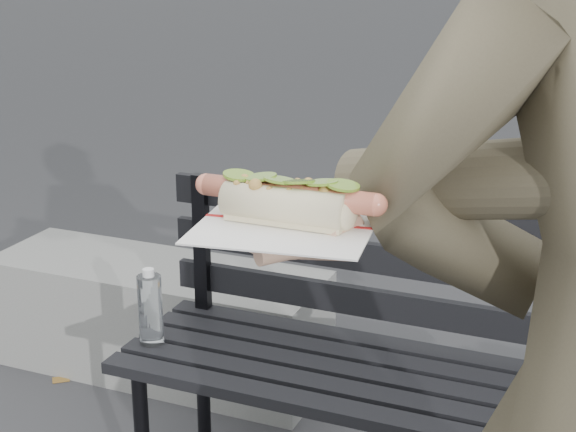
{
  "coord_description": "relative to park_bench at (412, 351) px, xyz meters",
  "views": [
    {
      "loc": [
        0.41,
        -0.93,
        1.53
      ],
      "look_at": [
        0.06,
        -0.08,
        1.23
      ],
      "focal_mm": 55.0,
      "sensor_mm": 36.0,
      "label": 1
    }
  ],
  "objects": [
    {
      "name": "held_hotdog",
      "position": [
        0.31,
        -1.03,
        0.74
      ],
      "size": [
        0.63,
        0.32,
        0.2
      ],
      "color": "brown"
    },
    {
      "name": "concrete_block",
      "position": [
        -1.06,
        0.52,
        -0.32
      ],
      "size": [
        1.2,
        0.4,
        0.4
      ],
      "primitive_type": "cube",
      "color": "slate",
      "rests_on": "ground"
    },
    {
      "name": "park_bench",
      "position": [
        0.0,
        0.0,
        0.0
      ],
      "size": [
        1.5,
        0.44,
        0.88
      ],
      "color": "black",
      "rests_on": "ground"
    }
  ]
}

